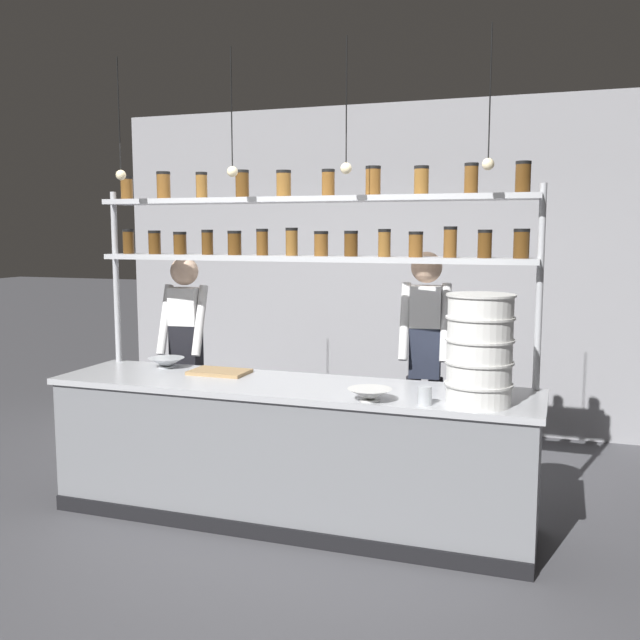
{
  "coord_description": "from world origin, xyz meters",
  "views": [
    {
      "loc": [
        1.67,
        -4.24,
        1.91
      ],
      "look_at": [
        0.14,
        0.2,
        1.32
      ],
      "focal_mm": 40.0,
      "sensor_mm": 36.0,
      "label": 1
    }
  ],
  "objects_px": {
    "spice_shelf_unit": "(308,235)",
    "chef_left": "(186,349)",
    "cutting_board": "(219,372)",
    "serving_cup_front": "(425,395)",
    "prep_bowl_center_front": "(166,363)",
    "prep_bowl_near_left": "(370,395)",
    "chef_center": "(425,353)",
    "container_stack": "(480,350)"
  },
  "relations": [
    {
      "from": "spice_shelf_unit",
      "to": "chef_left",
      "type": "height_order",
      "value": "spice_shelf_unit"
    },
    {
      "from": "spice_shelf_unit",
      "to": "cutting_board",
      "type": "distance_m",
      "value": 1.14
    },
    {
      "from": "cutting_board",
      "to": "serving_cup_front",
      "type": "height_order",
      "value": "serving_cup_front"
    },
    {
      "from": "prep_bowl_center_front",
      "to": "serving_cup_front",
      "type": "height_order",
      "value": "serving_cup_front"
    },
    {
      "from": "chef_left",
      "to": "prep_bowl_near_left",
      "type": "height_order",
      "value": "chef_left"
    },
    {
      "from": "chef_center",
      "to": "chef_left",
      "type": "bearing_deg",
      "value": -179.52
    },
    {
      "from": "container_stack",
      "to": "serving_cup_front",
      "type": "relative_size",
      "value": 5.92
    },
    {
      "from": "spice_shelf_unit",
      "to": "prep_bowl_near_left",
      "type": "xyz_separation_m",
      "value": [
        0.61,
        -0.61,
        -0.93
      ]
    },
    {
      "from": "chef_center",
      "to": "prep_bowl_near_left",
      "type": "xyz_separation_m",
      "value": [
        -0.12,
        -1.12,
        -0.07
      ]
    },
    {
      "from": "container_stack",
      "to": "prep_bowl_near_left",
      "type": "height_order",
      "value": "container_stack"
    },
    {
      "from": "chef_left",
      "to": "chef_center",
      "type": "bearing_deg",
      "value": 0.57
    },
    {
      "from": "prep_bowl_center_front",
      "to": "container_stack",
      "type": "bearing_deg",
      "value": -9.83
    },
    {
      "from": "spice_shelf_unit",
      "to": "chef_center",
      "type": "bearing_deg",
      "value": 34.88
    },
    {
      "from": "serving_cup_front",
      "to": "prep_bowl_center_front",
      "type": "bearing_deg",
      "value": 165.96
    },
    {
      "from": "chef_center",
      "to": "container_stack",
      "type": "relative_size",
      "value": 2.77
    },
    {
      "from": "chef_center",
      "to": "cutting_board",
      "type": "height_order",
      "value": "chef_center"
    },
    {
      "from": "chef_left",
      "to": "chef_center",
      "type": "xyz_separation_m",
      "value": [
        1.85,
        0.2,
        0.04
      ]
    },
    {
      "from": "cutting_board",
      "to": "prep_bowl_near_left",
      "type": "relative_size",
      "value": 1.52
    },
    {
      "from": "container_stack",
      "to": "chef_left",
      "type": "bearing_deg",
      "value": 161.19
    },
    {
      "from": "container_stack",
      "to": "prep_bowl_center_front",
      "type": "bearing_deg",
      "value": 170.17
    },
    {
      "from": "chef_center",
      "to": "cutting_board",
      "type": "distance_m",
      "value": 1.49
    },
    {
      "from": "prep_bowl_center_front",
      "to": "spice_shelf_unit",
      "type": "bearing_deg",
      "value": 5.59
    },
    {
      "from": "chef_center",
      "to": "prep_bowl_near_left",
      "type": "distance_m",
      "value": 1.13
    },
    {
      "from": "chef_left",
      "to": "container_stack",
      "type": "xyz_separation_m",
      "value": [
        2.35,
        -0.8,
        0.25
      ]
    },
    {
      "from": "prep_bowl_center_front",
      "to": "serving_cup_front",
      "type": "xyz_separation_m",
      "value": [
        1.99,
        -0.5,
        0.02
      ]
    },
    {
      "from": "container_stack",
      "to": "prep_bowl_near_left",
      "type": "distance_m",
      "value": 0.69
    },
    {
      "from": "chef_left",
      "to": "serving_cup_front",
      "type": "distance_m",
      "value": 2.25
    },
    {
      "from": "spice_shelf_unit",
      "to": "chef_left",
      "type": "xyz_separation_m",
      "value": [
        -1.13,
        0.3,
        -0.9
      ]
    },
    {
      "from": "cutting_board",
      "to": "chef_center",
      "type": "bearing_deg",
      "value": 27.36
    },
    {
      "from": "spice_shelf_unit",
      "to": "chef_left",
      "type": "distance_m",
      "value": 1.47
    },
    {
      "from": "chef_center",
      "to": "prep_bowl_center_front",
      "type": "height_order",
      "value": "chef_center"
    },
    {
      "from": "cutting_board",
      "to": "prep_bowl_center_front",
      "type": "distance_m",
      "value": 0.47
    },
    {
      "from": "chef_center",
      "to": "prep_bowl_center_front",
      "type": "bearing_deg",
      "value": -166.97
    },
    {
      "from": "spice_shelf_unit",
      "to": "prep_bowl_center_front",
      "type": "distance_m",
      "value": 1.41
    },
    {
      "from": "prep_bowl_near_left",
      "to": "prep_bowl_center_front",
      "type": "xyz_separation_m",
      "value": [
        -1.67,
        0.51,
        0.0
      ]
    },
    {
      "from": "spice_shelf_unit",
      "to": "prep_bowl_center_front",
      "type": "xyz_separation_m",
      "value": [
        -1.06,
        -0.1,
        -0.93
      ]
    },
    {
      "from": "spice_shelf_unit",
      "to": "prep_bowl_center_front",
      "type": "height_order",
      "value": "spice_shelf_unit"
    },
    {
      "from": "prep_bowl_near_left",
      "to": "serving_cup_front",
      "type": "xyz_separation_m",
      "value": [
        0.32,
        0.01,
        0.02
      ]
    },
    {
      "from": "spice_shelf_unit",
      "to": "serving_cup_front",
      "type": "relative_size",
      "value": 28.8
    },
    {
      "from": "container_stack",
      "to": "cutting_board",
      "type": "relative_size",
      "value": 1.59
    },
    {
      "from": "container_stack",
      "to": "spice_shelf_unit",
      "type": "bearing_deg",
      "value": 157.75
    },
    {
      "from": "spice_shelf_unit",
      "to": "container_stack",
      "type": "relative_size",
      "value": 4.86
    }
  ]
}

